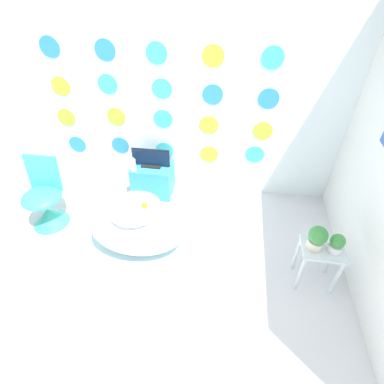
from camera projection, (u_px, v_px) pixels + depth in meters
name	position (u px, v px, depth m)	size (l,w,h in m)	color
ground_plane	(115.00, 334.00, 2.55)	(12.00, 12.00, 0.00)	silver
wall_back_dotted	(160.00, 91.00, 3.34)	(5.18, 0.05, 2.60)	white
rug	(141.00, 251.00, 3.24)	(1.19, 0.75, 0.01)	silver
bathtub	(138.00, 226.00, 3.14)	(1.02, 0.64, 0.56)	white
rubber_duck	(145.00, 205.00, 2.93)	(0.06, 0.07, 0.07)	yellow
chair	(46.00, 205.00, 3.42)	(0.44, 0.44, 0.82)	#38B2A3
tv_cabinet	(153.00, 179.00, 3.87)	(0.50, 0.35, 0.43)	#389ED6
tv	(151.00, 159.00, 3.67)	(0.47, 0.12, 0.24)	black
vase	(133.00, 165.00, 3.62)	(0.08, 0.08, 0.17)	white
side_table	(320.00, 256.00, 2.73)	(0.38, 0.29, 0.48)	silver
potted_plant_left	(317.00, 238.00, 2.59)	(0.16, 0.16, 0.24)	beige
potted_plant_right	(337.00, 243.00, 2.58)	(0.12, 0.12, 0.19)	white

